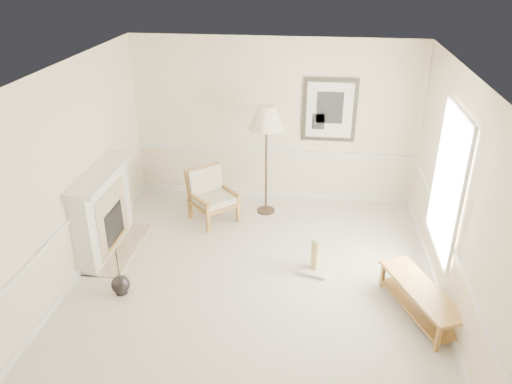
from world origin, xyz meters
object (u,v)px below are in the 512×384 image
floor_lamp (267,120)px  scratching_post (315,260)px  bench (420,297)px  armchair (210,193)px  floor_vase (121,285)px

floor_lamp → scratching_post: size_ratio=3.48×
bench → scratching_post: size_ratio=2.63×
armchair → bench: size_ratio=0.67×
bench → scratching_post: bearing=149.5°
armchair → bench: armchair is taller
floor_vase → scratching_post: (2.57, 0.85, 0.04)m
armchair → floor_lamp: (0.91, 0.34, 1.19)m
floor_lamp → bench: 3.61m
floor_lamp → bench: (2.21, -2.48, -1.41)m
armchair → bench: (3.12, -2.14, -0.21)m
scratching_post → bench: bearing=-30.5°
armchair → floor_lamp: bearing=-22.3°
armchair → scratching_post: (1.80, -1.36, -0.30)m
scratching_post → floor_lamp: bearing=117.7°
floor_vase → bench: 3.89m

